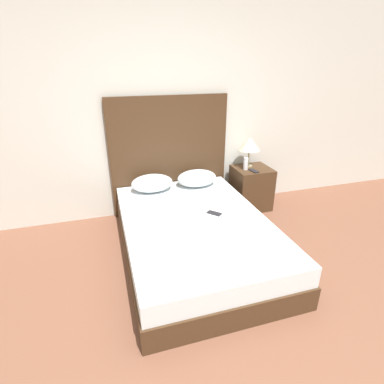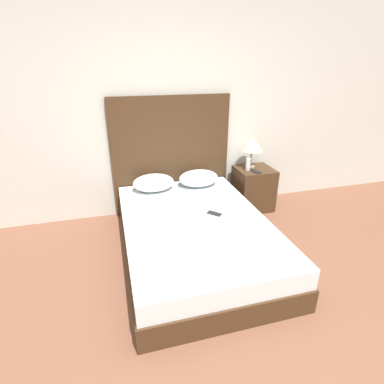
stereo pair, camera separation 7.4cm
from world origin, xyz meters
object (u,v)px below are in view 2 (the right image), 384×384
at_px(bed, 195,236).
at_px(nightstand, 253,188).
at_px(table_lamp, 252,144).
at_px(phone_on_nightstand, 256,171).
at_px(phone_on_bed, 214,213).

distance_m(bed, nightstand, 1.35).
distance_m(bed, table_lamp, 1.54).
relative_size(table_lamp, phone_on_nightstand, 2.51).
bearing_deg(nightstand, phone_on_nightstand, -111.27).
relative_size(phone_on_bed, phone_on_nightstand, 0.99).
height_order(nightstand, table_lamp, table_lamp).
xyz_separation_m(phone_on_bed, nightstand, (0.84, 0.79, -0.14)).
relative_size(bed, phone_on_nightstand, 13.27).
bearing_deg(phone_on_bed, phone_on_nightstand, 40.24).
bearing_deg(bed, nightstand, 37.97).
xyz_separation_m(bed, nightstand, (1.07, 0.83, 0.08)).
distance_m(table_lamp, phone_on_nightstand, 0.36).
height_order(bed, nightstand, nightstand).
xyz_separation_m(phone_on_bed, phone_on_nightstand, (0.80, 0.68, 0.15)).
bearing_deg(phone_on_nightstand, nightstand, 68.73).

